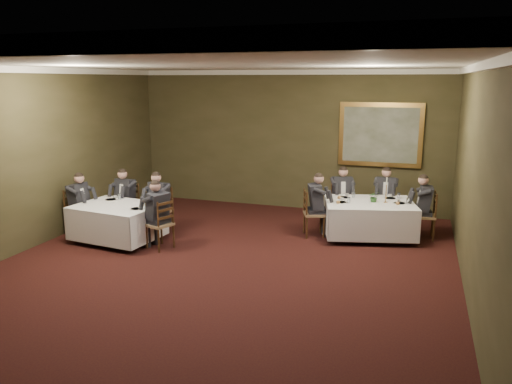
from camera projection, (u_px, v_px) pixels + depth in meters
The scene contains 29 objects.
ground at pixel (213, 276), 8.46m from camera, with size 10.00×10.00×0.00m, color black.
ceiling at pixel (209, 64), 7.70m from camera, with size 8.00×10.00×0.10m, color silver.
back_wall at pixel (289, 140), 12.71m from camera, with size 8.00×0.10×3.50m, color #35321A.
left_wall at pixel (14, 162), 9.30m from camera, with size 0.10×10.00×3.50m, color #35321A.
right_wall at pixel (479, 192), 6.86m from camera, with size 0.10×10.00×3.50m, color #35321A.
crown_molding at pixel (209, 68), 7.71m from camera, with size 8.00×10.00×0.12m.
table_main at pixel (369, 216), 10.48m from camera, with size 2.11×1.80×0.67m.
table_second at pixel (118, 220), 10.21m from camera, with size 1.81×1.46×0.67m.
chair_main_backleft at pixel (341, 212), 11.47m from camera, with size 0.56×0.55×1.00m.
diner_main_backleft at pixel (341, 203), 11.41m from camera, with size 0.55×0.59×1.35m.
chair_main_backright at pixel (384, 213), 11.40m from camera, with size 0.44×0.42×1.00m.
diner_main_backright at pixel (385, 203), 11.34m from camera, with size 0.42×0.48×1.35m.
chair_main_endleft at pixel (313, 223), 10.60m from camera, with size 0.55×0.56×1.00m.
diner_main_endleft at pixel (314, 212), 10.55m from camera, with size 0.59×0.54×1.35m.
chair_main_endright at pixel (425, 225), 10.43m from camera, with size 0.45×0.47×1.00m.
diner_main_endright at pixel (425, 215), 10.39m from camera, with size 0.51×0.44×1.35m.
chair_sec_backleft at pixel (128, 215), 11.19m from camera, with size 0.50×0.49×1.00m.
diner_sec_backleft at pixel (127, 206), 11.13m from camera, with size 0.47×0.54×1.35m.
chair_sec_backright at pixel (161, 220), 10.82m from camera, with size 0.50×0.48×1.00m.
diner_sec_backright at pixel (160, 210), 10.76m from camera, with size 0.47×0.54×1.35m.
chair_sec_endright at pixel (160, 234), 9.81m from camera, with size 0.55×0.56×1.00m.
diner_sec_endright at pixel (160, 223), 9.77m from camera, with size 0.59×0.54×1.35m.
chair_sec_endleft at pixel (79, 222), 10.68m from camera, with size 0.44×0.46×1.00m.
diner_sec_endleft at pixel (79, 212), 10.63m from camera, with size 0.50×0.43×1.35m.
centerpiece at pixel (374, 196), 10.38m from camera, with size 0.22×0.19×0.25m, color #2D5926.
candlestick at pixel (386, 193), 10.32m from camera, with size 0.08×0.08×0.55m.
place_setting_table_main at pixel (347, 196), 10.82m from camera, with size 0.33×0.31×0.14m.
place_setting_table_second at pixel (114, 198), 10.64m from camera, with size 0.33×0.31×0.14m.
painting at pixel (380, 135), 11.91m from camera, with size 1.96×0.09×1.53m.
Camera 1 is at (3.18, -7.32, 3.25)m, focal length 35.00 mm.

